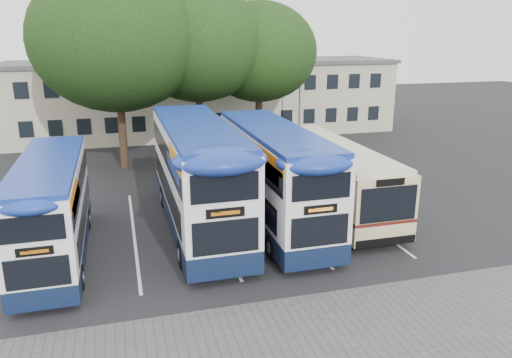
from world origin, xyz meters
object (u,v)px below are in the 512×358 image
object	(u,v)px
tree_left	(115,40)
lamp_post	(300,79)
bus_dd_left	(52,204)
tree_right	(259,52)
bus_single	(330,172)
tree_mid	(197,43)
bus_dd_mid	(197,172)
bus_dd_right	(273,172)

from	to	relation	value
tree_left	lamp_post	bearing A→B (deg)	14.38
bus_dd_left	tree_right	bearing A→B (deg)	49.85
lamp_post	bus_single	size ratio (longest dim) A/B	0.83
tree_right	tree_mid	bearing A→B (deg)	-170.86
tree_right	bus_dd_mid	distance (m)	15.67
bus_dd_mid	tree_left	bearing A→B (deg)	104.27
bus_single	bus_dd_mid	bearing A→B (deg)	-172.77
lamp_post	bus_single	bearing A→B (deg)	-104.52
lamp_post	tree_right	bearing A→B (deg)	-157.58
bus_single	lamp_post	bearing A→B (deg)	75.48
tree_left	bus_dd_left	bearing A→B (deg)	-102.71
tree_left	bus_dd_right	world-z (taller)	tree_left
tree_right	bus_dd_left	size ratio (longest dim) A/B	1.13
bus_dd_mid	tree_mid	bearing A→B (deg)	79.98
tree_mid	lamp_post	bearing A→B (deg)	15.42
bus_dd_left	tree_mid	bearing A→B (deg)	60.14
bus_dd_mid	bus_single	world-z (taller)	bus_dd_mid
tree_right	bus_dd_mid	size ratio (longest dim) A/B	0.93
tree_right	bus_dd_left	bearing A→B (deg)	-130.15
bus_dd_mid	bus_single	distance (m)	6.80
tree_mid	bus_single	size ratio (longest dim) A/B	1.06
tree_right	bus_dd_mid	bearing A→B (deg)	-116.34
lamp_post	bus_dd_mid	xyz separation A→B (m)	(-10.36, -14.98, -2.46)
bus_dd_right	bus_dd_mid	bearing A→B (deg)	172.29
lamp_post	tree_mid	distance (m)	8.84
tree_left	bus_single	bearing A→B (deg)	-48.00
tree_right	bus_dd_mid	world-z (taller)	tree_right
bus_single	bus_dd_right	bearing A→B (deg)	-158.76
bus_dd_left	bus_single	xyz separation A→B (m)	(12.57, 2.25, -0.29)
lamp_post	bus_dd_left	distance (m)	23.24
bus_single	tree_mid	bearing A→B (deg)	110.55
bus_dd_left	bus_single	world-z (taller)	bus_dd_left
bus_dd_right	bus_single	bearing A→B (deg)	21.24
lamp_post	tree_left	bearing A→B (deg)	-165.62
tree_mid	bus_dd_right	distance (m)	14.27
bus_dd_mid	bus_dd_right	distance (m)	3.38
lamp_post	bus_dd_left	xyz separation A→B (m)	(-16.23, -16.37, -2.94)
lamp_post	bus_single	xyz separation A→B (m)	(-3.66, -14.13, -3.23)
tree_right	bus_dd_right	size ratio (longest dim) A/B	0.99
bus_dd_right	bus_dd_left	bearing A→B (deg)	-174.16
bus_dd_left	bus_dd_mid	bearing A→B (deg)	13.39
lamp_post	bus_dd_mid	distance (m)	18.38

